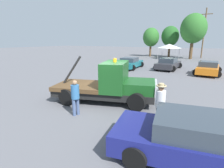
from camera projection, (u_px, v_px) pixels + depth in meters
ground_plane at (104, 101)px, 9.89m from camera, size 160.00×160.00×0.00m
tow_truck at (110, 85)px, 9.59m from camera, size 5.94×3.68×2.51m
foreground_car at (200, 140)px, 4.83m from camera, size 5.20×2.84×1.34m
person_near_truck at (160, 102)px, 6.73m from camera, size 0.39×0.39×1.76m
person_at_hood at (75, 95)px, 7.80m from camera, size 0.36×0.36×1.64m
parked_car_teal at (130, 63)px, 21.28m from camera, size 2.69×4.83×1.34m
parked_car_charcoal at (168, 64)px, 20.56m from camera, size 2.65×4.79×1.34m
parked_car_orange at (208, 68)px, 17.39m from camera, size 2.53×4.32×1.34m
canopy_tent_white at (169, 46)px, 31.83m from camera, size 3.24×3.24×2.71m
tree_left at (170, 36)px, 35.72m from camera, size 3.48×3.48×6.21m
tree_center at (151, 37)px, 36.49m from camera, size 3.31×3.31×5.92m
tree_right at (193, 29)px, 31.03m from camera, size 4.48×4.48×8.00m
utility_pole at (204, 32)px, 32.91m from camera, size 2.20×0.24×9.14m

